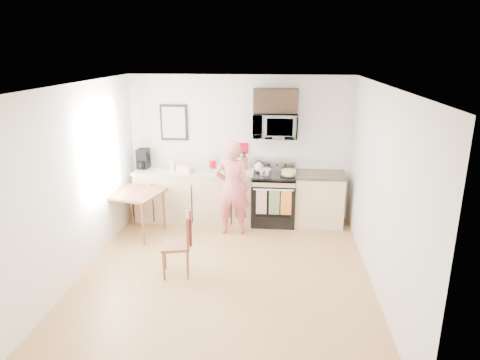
# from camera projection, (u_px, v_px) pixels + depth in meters

# --- Properties ---
(floor) EXTENTS (4.60, 4.60, 0.00)m
(floor) POSITION_uv_depth(u_px,v_px,m) (225.00, 275.00, 5.96)
(floor) COLOR #AB7C42
(floor) RESTS_ON ground
(back_wall) EXTENTS (4.00, 0.04, 2.60)m
(back_wall) POSITION_uv_depth(u_px,v_px,m) (240.00, 148.00, 7.77)
(back_wall) COLOR white
(back_wall) RESTS_ON floor
(front_wall) EXTENTS (4.00, 0.04, 2.60)m
(front_wall) POSITION_uv_depth(u_px,v_px,m) (186.00, 276.00, 3.39)
(front_wall) COLOR white
(front_wall) RESTS_ON floor
(left_wall) EXTENTS (0.04, 4.60, 2.60)m
(left_wall) POSITION_uv_depth(u_px,v_px,m) (77.00, 182.00, 5.76)
(left_wall) COLOR white
(left_wall) RESTS_ON floor
(right_wall) EXTENTS (0.04, 4.60, 2.60)m
(right_wall) POSITION_uv_depth(u_px,v_px,m) (380.00, 191.00, 5.40)
(right_wall) COLOR white
(right_wall) RESTS_ON floor
(ceiling) EXTENTS (4.00, 4.60, 0.04)m
(ceiling) POSITION_uv_depth(u_px,v_px,m) (223.00, 85.00, 5.20)
(ceiling) COLOR white
(ceiling) RESTS_ON back_wall
(window) EXTENTS (0.06, 1.40, 1.50)m
(window) POSITION_uv_depth(u_px,v_px,m) (101.00, 151.00, 6.44)
(window) COLOR silver
(window) RESTS_ON left_wall
(cabinet_left) EXTENTS (2.10, 0.60, 0.90)m
(cabinet_left) POSITION_uv_depth(u_px,v_px,m) (195.00, 196.00, 7.81)
(cabinet_left) COLOR #DEB88E
(cabinet_left) RESTS_ON floor
(countertop_left) EXTENTS (2.14, 0.64, 0.04)m
(countertop_left) POSITION_uv_depth(u_px,v_px,m) (194.00, 171.00, 7.67)
(countertop_left) COLOR beige
(countertop_left) RESTS_ON cabinet_left
(cabinet_right) EXTENTS (0.84, 0.60, 0.90)m
(cabinet_right) POSITION_uv_depth(u_px,v_px,m) (318.00, 200.00, 7.61)
(cabinet_right) COLOR #DEB88E
(cabinet_right) RESTS_ON floor
(countertop_right) EXTENTS (0.88, 0.64, 0.04)m
(countertop_right) POSITION_uv_depth(u_px,v_px,m) (320.00, 175.00, 7.47)
(countertop_right) COLOR black
(countertop_right) RESTS_ON cabinet_right
(range) EXTENTS (0.76, 0.70, 1.16)m
(range) POSITION_uv_depth(u_px,v_px,m) (273.00, 200.00, 7.66)
(range) COLOR black
(range) RESTS_ON floor
(microwave) EXTENTS (0.76, 0.51, 0.42)m
(microwave) POSITION_uv_depth(u_px,v_px,m) (275.00, 125.00, 7.37)
(microwave) COLOR silver
(microwave) RESTS_ON back_wall
(upper_cabinet) EXTENTS (0.76, 0.35, 0.40)m
(upper_cabinet) POSITION_uv_depth(u_px,v_px,m) (276.00, 101.00, 7.29)
(upper_cabinet) COLOR black
(upper_cabinet) RESTS_ON back_wall
(wall_art) EXTENTS (0.50, 0.04, 0.65)m
(wall_art) POSITION_uv_depth(u_px,v_px,m) (174.00, 122.00, 7.72)
(wall_art) COLOR black
(wall_art) RESTS_ON back_wall
(wall_trivet) EXTENTS (0.20, 0.02, 0.20)m
(wall_trivet) POSITION_uv_depth(u_px,v_px,m) (243.00, 148.00, 7.75)
(wall_trivet) COLOR #AD0E1C
(wall_trivet) RESTS_ON back_wall
(person) EXTENTS (0.62, 0.43, 1.62)m
(person) POSITION_uv_depth(u_px,v_px,m) (232.00, 188.00, 7.11)
(person) COLOR #B53731
(person) RESTS_ON floor
(dining_table) EXTENTS (0.85, 0.85, 0.75)m
(dining_table) POSITION_uv_depth(u_px,v_px,m) (136.00, 197.00, 7.11)
(dining_table) COLOR brown
(dining_table) RESTS_ON floor
(chair) EXTENTS (0.48, 0.45, 0.89)m
(chair) POSITION_uv_depth(u_px,v_px,m) (184.00, 236.00, 5.85)
(chair) COLOR brown
(chair) RESTS_ON floor
(knife_block) EXTENTS (0.14, 0.16, 0.21)m
(knife_block) POSITION_uv_depth(u_px,v_px,m) (244.00, 163.00, 7.72)
(knife_block) COLOR brown
(knife_block) RESTS_ON countertop_left
(utensil_crock) EXTENTS (0.11, 0.11, 0.34)m
(utensil_crock) POSITION_uv_depth(u_px,v_px,m) (213.00, 161.00, 7.77)
(utensil_crock) COLOR #AD0E1C
(utensil_crock) RESTS_ON countertop_left
(fruit_bowl) EXTENTS (0.23, 0.23, 0.10)m
(fruit_bowl) POSITION_uv_depth(u_px,v_px,m) (171.00, 166.00, 7.77)
(fruit_bowl) COLOR white
(fruit_bowl) RESTS_ON countertop_left
(milk_carton) EXTENTS (0.09, 0.09, 0.22)m
(milk_carton) POSITION_uv_depth(u_px,v_px,m) (172.00, 164.00, 7.63)
(milk_carton) COLOR tan
(milk_carton) RESTS_ON countertop_left
(coffee_maker) EXTENTS (0.20, 0.30, 0.35)m
(coffee_maker) POSITION_uv_depth(u_px,v_px,m) (143.00, 159.00, 7.76)
(coffee_maker) COLOR black
(coffee_maker) RESTS_ON countertop_left
(bread_bag) EXTENTS (0.36, 0.32, 0.12)m
(bread_bag) POSITION_uv_depth(u_px,v_px,m) (186.00, 169.00, 7.52)
(bread_bag) COLOR #E0A975
(bread_bag) RESTS_ON countertop_left
(cake) EXTENTS (0.30, 0.30, 0.10)m
(cake) POSITION_uv_depth(u_px,v_px,m) (289.00, 173.00, 7.38)
(cake) COLOR black
(cake) RESTS_ON range
(kettle) EXTENTS (0.17, 0.17, 0.21)m
(kettle) POSITION_uv_depth(u_px,v_px,m) (259.00, 167.00, 7.60)
(kettle) COLOR white
(kettle) RESTS_ON range
(pot) EXTENTS (0.21, 0.36, 0.11)m
(pot) POSITION_uv_depth(u_px,v_px,m) (265.00, 172.00, 7.41)
(pot) COLOR silver
(pot) RESTS_ON range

